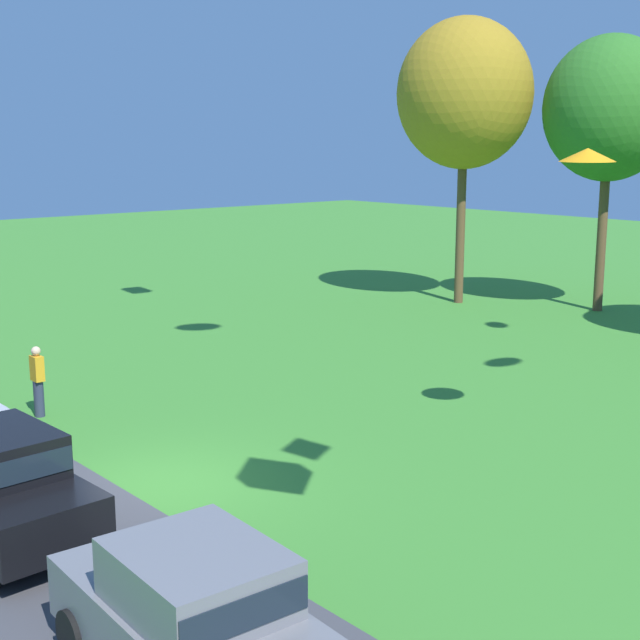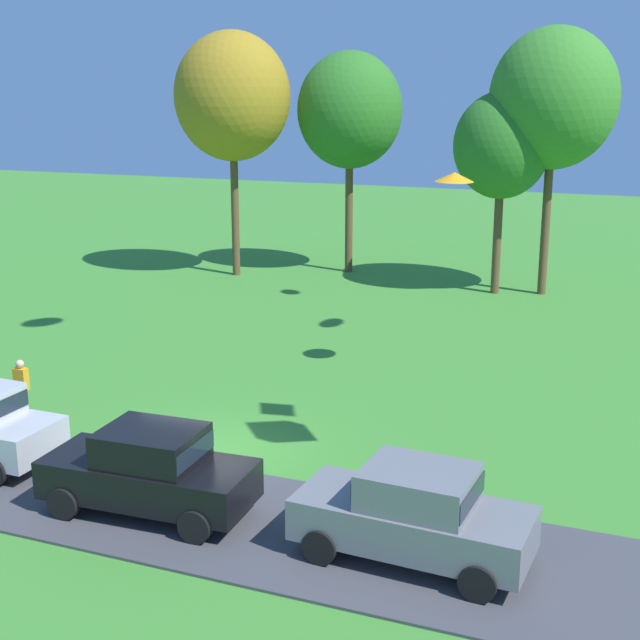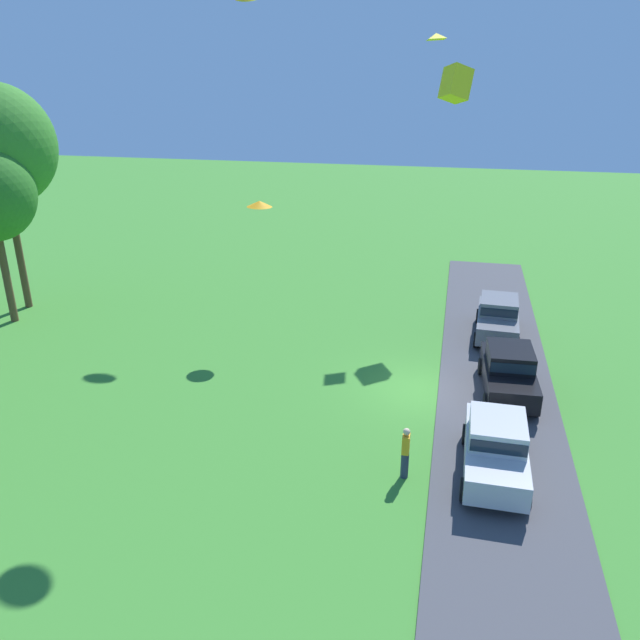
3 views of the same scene
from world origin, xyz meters
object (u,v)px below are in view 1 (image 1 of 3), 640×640
person_beside_suv (38,381)px  kite_delta_over_trees (588,155)px  tree_far_right (610,109)px  tree_left_of_center (465,94)px  car_sedan_by_flagpole (196,616)px

person_beside_suv → kite_delta_over_trees: size_ratio=1.53×
person_beside_suv → tree_far_right: (1.13, 22.07, 6.74)m
person_beside_suv → kite_delta_over_trees: kite_delta_over_trees is taller
tree_left_of_center → person_beside_suv: bearing=-79.6°
tree_left_of_center → kite_delta_over_trees: size_ratio=10.03×
person_beside_suv → kite_delta_over_trees: 13.32m
kite_delta_over_trees → car_sedan_by_flagpole: bearing=-79.2°
car_sedan_by_flagpole → person_beside_suv: bearing=164.8°
car_sedan_by_flagpole → tree_left_of_center: 28.16m
car_sedan_by_flagpole → tree_far_right: bearing=112.7°
car_sedan_by_flagpole → kite_delta_over_trees: 12.00m
person_beside_suv → tree_far_right: bearing=87.1°
person_beside_suv → car_sedan_by_flagpole: bearing=-15.2°
car_sedan_by_flagpole → kite_delta_over_trees: (-2.03, 10.65, 5.13)m
car_sedan_by_flagpole → tree_far_right: 28.15m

